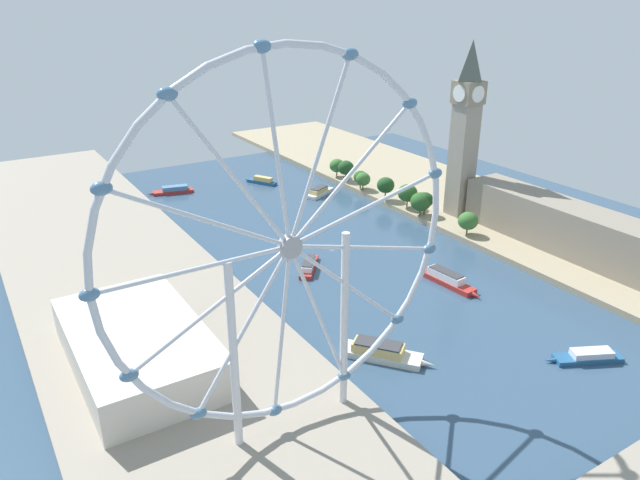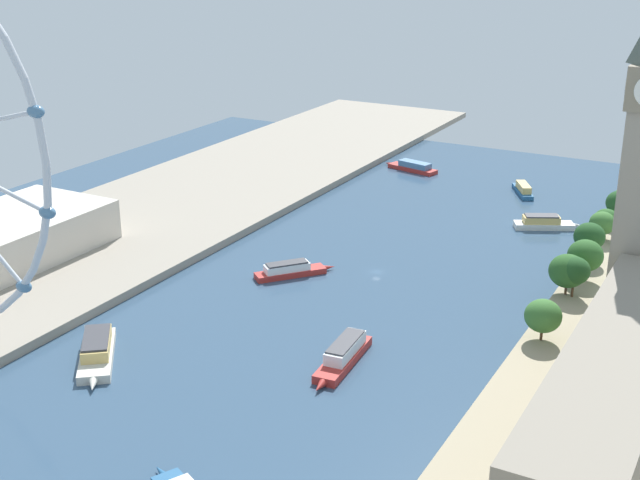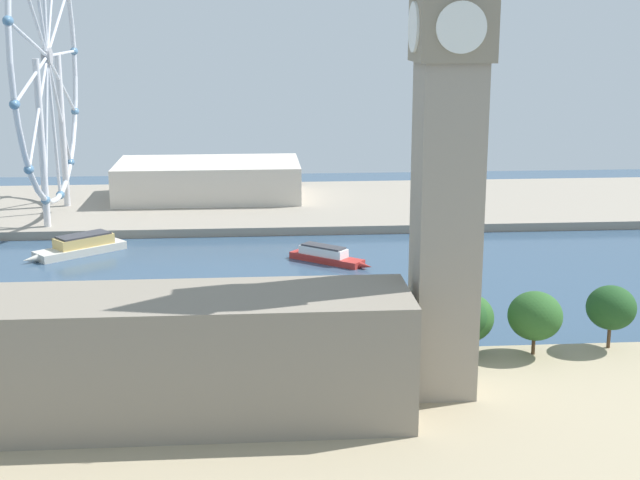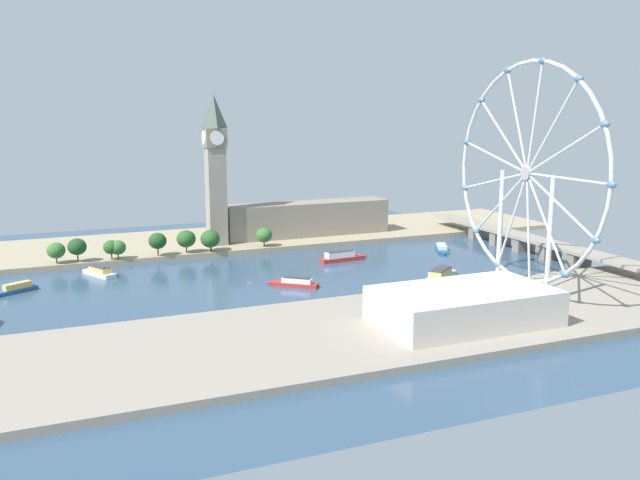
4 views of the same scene
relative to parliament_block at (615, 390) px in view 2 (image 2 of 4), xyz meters
The scene contains 11 objects.
ground_plane 117.61m from the parliament_block, 37.33° to the right, with size 381.04×381.04×0.00m, color #334C66.
riverbank_right 210.97m from the parliament_block, 19.64° to the right, with size 90.00×520.00×3.00m, color gray.
parliament_block is the anchor object (origin of this frame).
tree_row_embankment 108.77m from the parliament_block, 75.11° to the right, with size 14.03×135.55×14.13m.
riverside_hall 210.54m from the parliament_block, ahead, with size 42.00×72.99×14.60m, color beige.
tour_boat_0 239.73m from the parliament_block, 56.15° to the right, with size 29.90×12.54×4.73m.
tour_boat_1 73.65m from the parliament_block, ahead, with size 9.17×33.10×6.22m.
tour_boat_2 129.48m from the parliament_block, 24.43° to the right, with size 21.46×24.84×5.12m.
tour_boat_4 154.94m from the parliament_block, 69.53° to the right, with size 26.27×16.56×5.52m.
tour_boat_5 201.62m from the parliament_block, 68.15° to the right, with size 15.53×23.92×4.92m.
tour_boat_6 136.40m from the parliament_block, 10.52° to the left, with size 25.65×30.18×6.25m.
Camera 2 is at (-116.66, 253.62, 113.76)m, focal length 48.46 mm.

